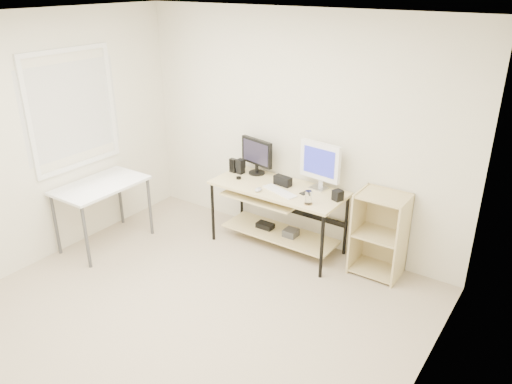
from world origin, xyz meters
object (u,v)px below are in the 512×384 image
at_px(audio_controller, 233,166).
at_px(white_imac, 320,163).
at_px(shelf_unit, 381,233).
at_px(black_monitor, 257,154).
at_px(desk, 276,204).
at_px(side_table, 101,190).

bearing_deg(audio_controller, white_imac, 12.30).
distance_m(shelf_unit, white_imac, 0.97).
height_order(black_monitor, white_imac, white_imac).
distance_m(desk, black_monitor, 0.63).
xyz_separation_m(side_table, black_monitor, (1.26, 1.25, 0.32)).
bearing_deg(shelf_unit, side_table, -156.67).
distance_m(desk, side_table, 1.97).
bearing_deg(audio_controller, side_table, -126.59).
relative_size(side_table, black_monitor, 2.18).
relative_size(black_monitor, white_imac, 0.88).
relative_size(black_monitor, audio_controller, 2.75).
distance_m(desk, white_imac, 0.69).
bearing_deg(side_table, desk, 32.65).
bearing_deg(desk, side_table, -147.35).
xyz_separation_m(shelf_unit, white_imac, (-0.76, 0.04, 0.60)).
bearing_deg(white_imac, desk, -146.59).
xyz_separation_m(side_table, audio_controller, (1.01, 1.13, 0.16)).
distance_m(black_monitor, audio_controller, 0.32).
bearing_deg(black_monitor, white_imac, 13.40).
distance_m(desk, shelf_unit, 1.19).
bearing_deg(black_monitor, desk, -13.44).
height_order(side_table, white_imac, white_imac).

